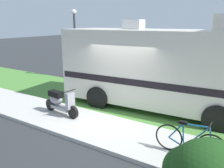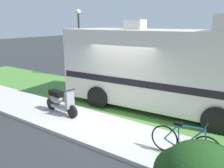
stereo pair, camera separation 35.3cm
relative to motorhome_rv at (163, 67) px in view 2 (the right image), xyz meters
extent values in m
plane|color=#2D3033|center=(-1.02, -1.68, -1.68)|extent=(80.00, 80.00, 0.00)
cube|color=beige|center=(-1.02, -2.88, -1.62)|extent=(24.00, 2.00, 0.12)
cube|color=#4C8438|center=(-1.02, -0.18, -1.64)|extent=(24.00, 3.40, 0.08)
cube|color=silver|center=(-0.11, -0.01, -0.02)|extent=(7.43, 2.98, 2.72)
cube|color=black|center=(-0.11, -0.01, -0.42)|extent=(7.28, 2.99, 0.24)
cube|color=silver|center=(-1.20, -0.08, 1.52)|extent=(0.74, 0.64, 0.36)
cylinder|color=black|center=(2.22, -1.06, -1.23)|extent=(0.92, 0.34, 0.90)
cylinder|color=black|center=(-2.19, 1.07, -1.23)|extent=(0.92, 0.34, 0.90)
cylinder|color=black|center=(-2.03, -1.34, -1.23)|extent=(0.92, 0.34, 0.90)
cylinder|color=black|center=(-2.03, -2.80, -1.34)|extent=(0.45, 0.14, 0.44)
cylinder|color=black|center=(-3.23, -2.68, -1.34)|extent=(0.45, 0.14, 0.44)
cube|color=gray|center=(-2.63, -2.74, -1.32)|extent=(0.87, 0.37, 0.10)
cube|color=black|center=(-2.89, -2.71, -0.86)|extent=(0.58, 0.32, 0.20)
ellipsoid|color=gray|center=(-2.89, -2.71, -1.06)|extent=(0.63, 0.36, 0.36)
cube|color=gray|center=(-2.15, -2.79, -0.96)|extent=(0.17, 0.33, 0.56)
cylinder|color=black|center=(-2.15, -2.79, -0.61)|extent=(0.09, 0.50, 0.04)
sphere|color=white|center=(-2.15, -2.79, -0.78)|extent=(0.12, 0.12, 0.12)
torus|color=black|center=(2.39, -3.00, -1.21)|extent=(0.70, 0.05, 0.70)
torus|color=black|center=(1.38, -3.02, -1.21)|extent=(0.70, 0.05, 0.70)
cylinder|color=#1E6699|center=(2.04, -3.01, -1.03)|extent=(0.57, 0.05, 0.68)
cylinder|color=#1E6699|center=(1.74, -3.01, -1.06)|extent=(0.10, 0.04, 0.61)
cylinder|color=#1E6699|center=(2.01, -3.01, -0.73)|extent=(0.61, 0.05, 0.09)
cylinder|color=#1E6699|center=(1.57, -3.02, -1.28)|extent=(0.40, 0.04, 0.19)
cylinder|color=#1E6699|center=(1.54, -3.02, -0.98)|extent=(0.35, 0.04, 0.47)
cylinder|color=#1E6699|center=(2.35, -3.00, -0.96)|extent=(0.12, 0.04, 0.51)
cube|color=black|center=(1.71, -3.01, -0.73)|extent=(0.20, 0.10, 0.06)
cylinder|color=black|center=(2.31, -3.00, -0.67)|extent=(0.04, 0.52, 0.03)
cylinder|color=#333338|center=(-5.96, 1.92, 0.18)|extent=(0.12, 0.12, 3.70)
sphere|color=silver|center=(-5.96, 1.92, 2.15)|extent=(0.28, 0.28, 0.28)
camera|label=1|loc=(3.04, -8.32, 1.63)|focal=37.42mm
camera|label=2|loc=(3.33, -8.12, 1.63)|focal=37.42mm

